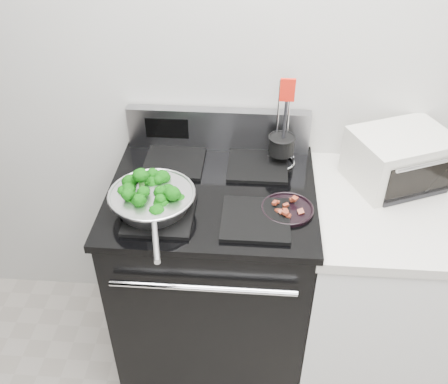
# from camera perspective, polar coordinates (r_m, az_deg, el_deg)

# --- Properties ---
(back_wall) EXTENTS (4.00, 0.02, 2.70)m
(back_wall) POSITION_cam_1_polar(r_m,az_deg,el_deg) (2.00, 8.29, 15.05)
(back_wall) COLOR beige
(back_wall) RESTS_ON ground
(gas_range) EXTENTS (0.79, 0.69, 1.13)m
(gas_range) POSITION_cam_1_polar(r_m,az_deg,el_deg) (2.21, -1.20, -9.31)
(gas_range) COLOR black
(gas_range) RESTS_ON floor
(counter) EXTENTS (0.62, 0.68, 0.92)m
(counter) POSITION_cam_1_polar(r_m,az_deg,el_deg) (2.28, 16.48, -10.39)
(counter) COLOR white
(counter) RESTS_ON floor
(skillet) EXTENTS (0.31, 0.49, 0.07)m
(skillet) POSITION_cam_1_polar(r_m,az_deg,el_deg) (1.79, -8.19, -0.87)
(skillet) COLOR silver
(skillet) RESTS_ON gas_range
(broccoli_pile) EXTENTS (0.24, 0.24, 0.08)m
(broccoli_pile) POSITION_cam_1_polar(r_m,az_deg,el_deg) (1.78, -8.24, -0.36)
(broccoli_pile) COLOR black
(broccoli_pile) RESTS_ON skillet
(bacon_plate) EXTENTS (0.19, 0.19, 0.04)m
(bacon_plate) POSITION_cam_1_polar(r_m,az_deg,el_deg) (1.80, 7.27, -1.68)
(bacon_plate) COLOR black
(bacon_plate) RESTS_ON gas_range
(utensil_holder) EXTENTS (0.12, 0.12, 0.38)m
(utensil_holder) POSITION_cam_1_polar(r_m,az_deg,el_deg) (2.02, 6.54, 4.87)
(utensil_holder) COLOR silver
(utensil_holder) RESTS_ON gas_range
(toaster_oven) EXTENTS (0.44, 0.40, 0.21)m
(toaster_oven) POSITION_cam_1_polar(r_m,az_deg,el_deg) (2.06, 19.42, 3.64)
(toaster_oven) COLOR beige
(toaster_oven) RESTS_ON counter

